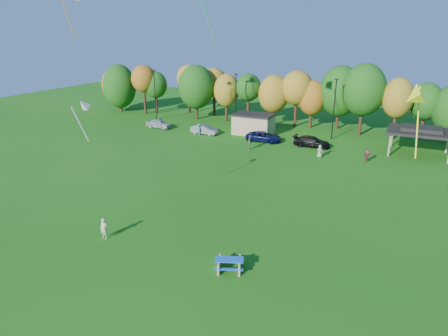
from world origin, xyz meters
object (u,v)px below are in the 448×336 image
at_px(car_a, 159,124).
at_px(car_c, 264,137).
at_px(picnic_table, 229,264).
at_px(car_d, 312,142).
at_px(kite_flyer, 104,229).
at_px(car_b, 204,129).

xyz_separation_m(car_a, car_c, (19.05, -0.56, -0.03)).
height_order(picnic_table, car_d, car_d).
relative_size(picnic_table, car_a, 0.54).
xyz_separation_m(kite_flyer, car_b, (-8.65, 33.44, -0.13)).
bearing_deg(car_d, kite_flyer, 164.81).
bearing_deg(kite_flyer, picnic_table, -0.01).
distance_m(car_b, car_c, 10.16).
height_order(picnic_table, car_b, car_b).
height_order(car_a, car_d, car_a).
bearing_deg(car_d, car_b, 89.38).
relative_size(kite_flyer, car_a, 0.38).
height_order(kite_flyer, car_d, kite_flyer).
bearing_deg(car_c, kite_flyer, 175.27).
distance_m(kite_flyer, car_a, 38.06).
distance_m(picnic_table, kite_flyer, 10.89).
height_order(kite_flyer, car_b, kite_flyer).
bearing_deg(car_b, picnic_table, -147.44).
height_order(car_a, car_b, car_a).
distance_m(car_a, car_d, 26.24).
relative_size(picnic_table, car_c, 0.46).
xyz_separation_m(picnic_table, car_a, (-28.44, 33.55, 0.27)).
distance_m(kite_flyer, car_b, 34.54).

